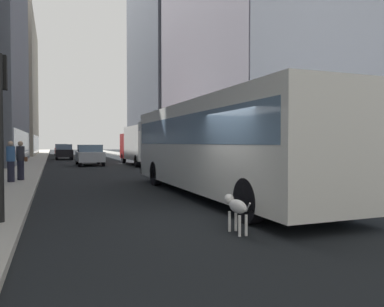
{
  "coord_description": "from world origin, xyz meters",
  "views": [
    {
      "loc": [
        -3.91,
        -7.76,
        1.75
      ],
      "look_at": [
        0.48,
        3.86,
        1.4
      ],
      "focal_mm": 34.53,
      "sensor_mm": 36.0,
      "label": 1
    }
  ],
  "objects_px": {
    "car_black_suv": "(64,152)",
    "traffic_light_near": "(0,109)",
    "pedestrian_with_handbag": "(21,160)",
    "box_truck": "(143,144)",
    "dalmatian_dog": "(236,207)",
    "car_silver_sedan": "(90,155)",
    "car_red_coupe": "(61,150)",
    "pedestrian_in_coat": "(11,161)",
    "transit_bus": "(217,142)"
  },
  "relations": [
    {
      "from": "car_black_suv",
      "to": "traffic_light_near",
      "type": "relative_size",
      "value": 1.26
    },
    {
      "from": "pedestrian_with_handbag",
      "to": "traffic_light_near",
      "type": "height_order",
      "value": "traffic_light_near"
    },
    {
      "from": "box_truck",
      "to": "dalmatian_dog",
      "type": "xyz_separation_m",
      "value": [
        -3.38,
        -22.53,
        -1.15
      ]
    },
    {
      "from": "car_black_suv",
      "to": "pedestrian_with_handbag",
      "type": "xyz_separation_m",
      "value": [
        -2.42,
        -24.11,
        0.19
      ]
    },
    {
      "from": "car_silver_sedan",
      "to": "traffic_light_near",
      "type": "bearing_deg",
      "value": -99.77
    },
    {
      "from": "car_red_coupe",
      "to": "traffic_light_near",
      "type": "relative_size",
      "value": 1.33
    },
    {
      "from": "pedestrian_in_coat",
      "to": "transit_bus",
      "type": "bearing_deg",
      "value": -40.06
    },
    {
      "from": "transit_bus",
      "to": "car_black_suv",
      "type": "xyz_separation_m",
      "value": [
        -4.0,
        30.53,
        -0.96
      ]
    },
    {
      "from": "transit_bus",
      "to": "car_silver_sedan",
      "type": "xyz_separation_m",
      "value": [
        -2.4,
        18.72,
        -0.95
      ]
    },
    {
      "from": "box_truck",
      "to": "pedestrian_with_handbag",
      "type": "distance_m",
      "value": 13.89
    },
    {
      "from": "transit_bus",
      "to": "car_silver_sedan",
      "type": "distance_m",
      "value": 18.9
    },
    {
      "from": "car_red_coupe",
      "to": "transit_bus",
      "type": "bearing_deg",
      "value": -84.74
    },
    {
      "from": "box_truck",
      "to": "pedestrian_in_coat",
      "type": "bearing_deg",
      "value": -124.6
    },
    {
      "from": "box_truck",
      "to": "pedestrian_with_handbag",
      "type": "height_order",
      "value": "box_truck"
    },
    {
      "from": "transit_bus",
      "to": "car_silver_sedan",
      "type": "relative_size",
      "value": 2.8
    },
    {
      "from": "car_black_suv",
      "to": "car_red_coupe",
      "type": "height_order",
      "value": "same"
    },
    {
      "from": "car_black_suv",
      "to": "car_silver_sedan",
      "type": "distance_m",
      "value": 11.92
    },
    {
      "from": "pedestrian_in_coat",
      "to": "traffic_light_near",
      "type": "xyz_separation_m",
      "value": [
        0.63,
        -8.42,
        1.43
      ]
    },
    {
      "from": "transit_bus",
      "to": "pedestrian_in_coat",
      "type": "height_order",
      "value": "transit_bus"
    },
    {
      "from": "car_silver_sedan",
      "to": "pedestrian_with_handbag",
      "type": "relative_size",
      "value": 2.43
    },
    {
      "from": "transit_bus",
      "to": "pedestrian_in_coat",
      "type": "bearing_deg",
      "value": 139.94
    },
    {
      "from": "transit_bus",
      "to": "box_truck",
      "type": "xyz_separation_m",
      "value": [
        1.6,
        17.74,
        -0.11
      ]
    },
    {
      "from": "car_silver_sedan",
      "to": "dalmatian_dog",
      "type": "distance_m",
      "value": 23.52
    },
    {
      "from": "transit_bus",
      "to": "pedestrian_with_handbag",
      "type": "distance_m",
      "value": 9.12
    },
    {
      "from": "pedestrian_with_handbag",
      "to": "pedestrian_in_coat",
      "type": "xyz_separation_m",
      "value": [
        -0.31,
        -0.76,
        -0.0
      ]
    },
    {
      "from": "car_black_suv",
      "to": "car_red_coupe",
      "type": "distance_m",
      "value": 12.92
    },
    {
      "from": "car_red_coupe",
      "to": "car_silver_sedan",
      "type": "height_order",
      "value": "same"
    },
    {
      "from": "car_silver_sedan",
      "to": "traffic_light_near",
      "type": "relative_size",
      "value": 1.21
    },
    {
      "from": "car_red_coupe",
      "to": "dalmatian_dog",
      "type": "bearing_deg",
      "value": -87.37
    },
    {
      "from": "car_red_coupe",
      "to": "car_silver_sedan",
      "type": "xyz_separation_m",
      "value": [
        1.6,
        -24.73,
        -0.0
      ]
    },
    {
      "from": "car_silver_sedan",
      "to": "box_truck",
      "type": "bearing_deg",
      "value": -13.77
    },
    {
      "from": "car_black_suv",
      "to": "car_red_coupe",
      "type": "relative_size",
      "value": 0.95
    },
    {
      "from": "transit_bus",
      "to": "car_black_suv",
      "type": "distance_m",
      "value": 30.81
    },
    {
      "from": "transit_bus",
      "to": "pedestrian_in_coat",
      "type": "xyz_separation_m",
      "value": [
        -6.73,
        5.66,
        -0.77
      ]
    },
    {
      "from": "car_black_suv",
      "to": "traffic_light_near",
      "type": "bearing_deg",
      "value": -93.61
    },
    {
      "from": "dalmatian_dog",
      "to": "pedestrian_in_coat",
      "type": "relative_size",
      "value": 0.57
    },
    {
      "from": "dalmatian_dog",
      "to": "transit_bus",
      "type": "bearing_deg",
      "value": 69.6
    },
    {
      "from": "dalmatian_dog",
      "to": "traffic_light_near",
      "type": "distance_m",
      "value": 5.14
    },
    {
      "from": "dalmatian_dog",
      "to": "pedestrian_in_coat",
      "type": "height_order",
      "value": "pedestrian_in_coat"
    },
    {
      "from": "car_red_coupe",
      "to": "box_truck",
      "type": "distance_m",
      "value": 26.33
    },
    {
      "from": "box_truck",
      "to": "traffic_light_near",
      "type": "distance_m",
      "value": 21.92
    },
    {
      "from": "car_red_coupe",
      "to": "dalmatian_dog",
      "type": "relative_size",
      "value": 4.7
    },
    {
      "from": "dalmatian_dog",
      "to": "pedestrian_with_handbag",
      "type": "distance_m",
      "value": 12.14
    },
    {
      "from": "transit_bus",
      "to": "traffic_light_near",
      "type": "distance_m",
      "value": 6.73
    },
    {
      "from": "transit_bus",
      "to": "traffic_light_near",
      "type": "bearing_deg",
      "value": -155.64
    },
    {
      "from": "car_red_coupe",
      "to": "box_truck",
      "type": "bearing_deg",
      "value": -77.71
    },
    {
      "from": "box_truck",
      "to": "dalmatian_dog",
      "type": "distance_m",
      "value": 22.81
    },
    {
      "from": "dalmatian_dog",
      "to": "pedestrian_in_coat",
      "type": "bearing_deg",
      "value": 115.37
    },
    {
      "from": "car_silver_sedan",
      "to": "traffic_light_near",
      "type": "xyz_separation_m",
      "value": [
        -3.7,
        -21.49,
        1.61
      ]
    },
    {
      "from": "transit_bus",
      "to": "traffic_light_near",
      "type": "height_order",
      "value": "traffic_light_near"
    }
  ]
}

